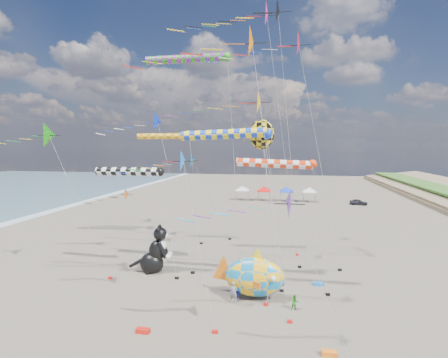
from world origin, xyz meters
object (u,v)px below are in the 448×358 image
fish_inflatable (254,277)px  child_blue (239,294)px  parked_car (358,202)px  child_green (295,303)px  cat_inflatable (154,248)px  person_adult (234,292)px

fish_inflatable → child_blue: (-1.19, -0.44, -1.35)m
parked_car → child_green: bearing=178.5°
cat_inflatable → child_blue: size_ratio=4.52×
cat_inflatable → parked_car: 52.74m
cat_inflatable → person_adult: bearing=-40.4°
cat_inflatable → parked_car: cat_inflatable is taller
fish_inflatable → person_adult: 2.05m
person_adult → child_green: person_adult is taller
child_green → parked_car: (14.13, 50.58, -0.00)m
fish_inflatable → child_green: bearing=-23.1°
cat_inflatable → fish_inflatable: cat_inflatable is taller
fish_inflatable → parked_car: size_ratio=1.82×
cat_inflatable → child_green: cat_inflatable is taller
fish_inflatable → child_blue: bearing=-159.8°
cat_inflatable → fish_inflatable: size_ratio=0.74×
fish_inflatable → person_adult: size_ratio=3.93×
child_green → child_blue: size_ratio=1.15×
cat_inflatable → person_adult: cat_inflatable is taller
child_blue → parked_car: bearing=40.5°
child_green → child_blue: 4.56m
person_adult → child_blue: (0.34, 0.44, -0.30)m
person_adult → parked_car: 53.53m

